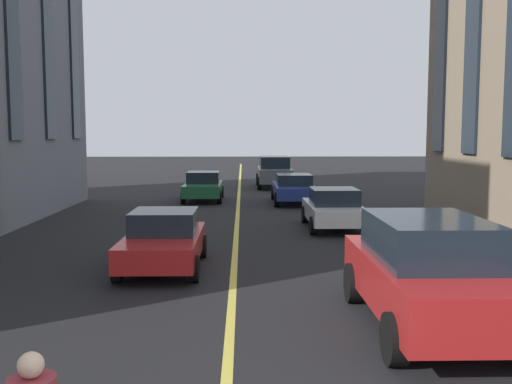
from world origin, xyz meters
The scene contains 7 objects.
lane_centre_line centered at (20.00, 0.00, 0.00)m, with size 80.00×0.16×0.01m.
car_blue_parked_b centered at (24.84, -2.59, 0.70)m, with size 4.40×1.95×1.37m.
car_green_mid centered at (25.96, 1.72, 0.70)m, with size 3.90×1.89×1.40m.
car_red_trailing centered at (11.56, 1.70, 0.70)m, with size 3.90×1.89×1.40m.
car_white_oncoming centered at (17.42, -3.32, 0.70)m, with size 3.90×1.89×1.40m.
car_red_far centered at (7.08, -3.30, 0.97)m, with size 4.70×2.14×1.88m.
car_grey_parked_a centered at (32.82, -2.12, 0.97)m, with size 4.70×2.14×1.88m.
Camera 1 is at (-2.41, -0.22, 3.27)m, focal length 41.02 mm.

